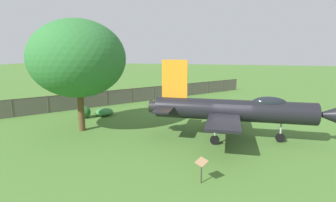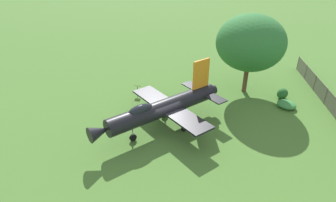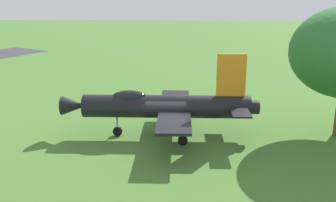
{
  "view_description": "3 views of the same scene",
  "coord_description": "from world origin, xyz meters",
  "px_view_note": "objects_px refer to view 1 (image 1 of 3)",
  "views": [
    {
      "loc": [
        -0.16,
        18.01,
        5.98
      ],
      "look_at": [
        4.42,
        0.34,
        2.5
      ],
      "focal_mm": 28.33,
      "sensor_mm": 36.0,
      "label": 1
    },
    {
      "loc": [
        -11.65,
        -17.14,
        14.11
      ],
      "look_at": [
        0.64,
        0.38,
        2.28
      ],
      "focal_mm": 30.61,
      "sensor_mm": 36.0,
      "label": 2
    },
    {
      "loc": [
        1.45,
        -23.01,
        9.03
      ],
      "look_at": [
        0.02,
        1.45,
        1.95
      ],
      "focal_mm": 40.86,
      "sensor_mm": 36.0,
      "label": 3
    }
  ],
  "objects_px": {
    "shrub_near_fence": "(84,112)",
    "shade_tree": "(78,59)",
    "info_plaque": "(202,165)",
    "display_jet": "(237,110)",
    "shrub_by_tree": "(104,112)"
  },
  "relations": [
    {
      "from": "shade_tree",
      "to": "shrub_by_tree",
      "type": "relative_size",
      "value": 4.41
    },
    {
      "from": "display_jet",
      "to": "shrub_by_tree",
      "type": "xyz_separation_m",
      "value": [
        12.07,
        -3.93,
        -1.75
      ]
    },
    {
      "from": "info_plaque",
      "to": "shade_tree",
      "type": "bearing_deg",
      "value": -30.85
    },
    {
      "from": "display_jet",
      "to": "info_plaque",
      "type": "height_order",
      "value": "display_jet"
    },
    {
      "from": "display_jet",
      "to": "shrub_by_tree",
      "type": "height_order",
      "value": "display_jet"
    },
    {
      "from": "shrub_near_fence",
      "to": "shade_tree",
      "type": "bearing_deg",
      "value": 119.65
    },
    {
      "from": "shrub_near_fence",
      "to": "info_plaque",
      "type": "height_order",
      "value": "info_plaque"
    },
    {
      "from": "shrub_near_fence",
      "to": "display_jet",
      "type": "bearing_deg",
      "value": 169.22
    },
    {
      "from": "display_jet",
      "to": "info_plaque",
      "type": "distance_m",
      "value": 7.02
    },
    {
      "from": "shrub_by_tree",
      "to": "info_plaque",
      "type": "height_order",
      "value": "info_plaque"
    },
    {
      "from": "display_jet",
      "to": "shrub_by_tree",
      "type": "relative_size",
      "value": 6.69
    },
    {
      "from": "shrub_near_fence",
      "to": "shrub_by_tree",
      "type": "bearing_deg",
      "value": -131.49
    },
    {
      "from": "display_jet",
      "to": "info_plaque",
      "type": "xyz_separation_m",
      "value": [
        1.52,
        6.75,
        -1.21
      ]
    },
    {
      "from": "shrub_by_tree",
      "to": "shrub_near_fence",
      "type": "bearing_deg",
      "value": 48.51
    },
    {
      "from": "shade_tree",
      "to": "info_plaque",
      "type": "bearing_deg",
      "value": 149.15
    }
  ]
}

